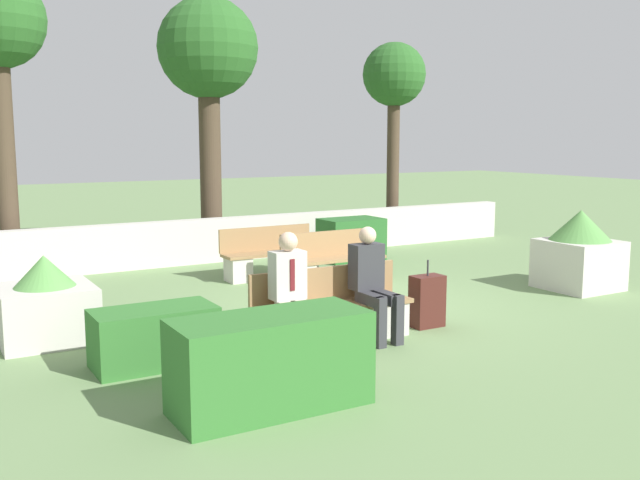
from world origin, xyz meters
TOP-DOWN VIEW (x-y plane):
  - ground_plane at (0.00, 0.00)m, footprint 60.00×60.00m
  - perimeter_wall at (0.00, 4.40)m, footprint 13.26×0.30m
  - bench_front at (-1.28, -1.34)m, footprint 1.95×0.48m
  - bench_left_side at (-0.21, 2.45)m, footprint 1.70×0.49m
  - bench_right_side at (0.40, 1.42)m, footprint 1.72×0.48m
  - person_seated_man at (-1.88, -1.48)m, footprint 0.38×0.64m
  - person_seated_woman at (-0.83, -1.48)m, footprint 0.38×0.64m
  - hedge_block_near_left at (1.90, 3.22)m, footprint 1.17×0.74m
  - hedge_block_near_right at (-2.83, -2.84)m, footprint 1.73×0.71m
  - hedge_block_mid_left at (-3.34, -1.15)m, footprint 1.26×0.64m
  - planter_corner_left at (3.56, -0.78)m, footprint 1.05×1.05m
  - planter_corner_right at (-4.16, 0.35)m, footprint 1.05×1.05m
  - suitcase at (0.08, -1.38)m, footprint 0.41×0.25m
  - tree_center_left at (-0.06, 5.49)m, footprint 2.01×2.01m
  - tree_center_right at (4.24, 5.11)m, footprint 1.43×1.43m

SIDE VIEW (x-z plane):
  - ground_plane at x=0.00m, z-range 0.00..0.00m
  - hedge_block_mid_left at x=-3.34m, z-range 0.00..0.61m
  - bench_left_side at x=-0.21m, z-range -0.10..0.75m
  - bench_right_side at x=0.40m, z-range -0.10..0.75m
  - suitcase at x=0.08m, z-range -0.10..0.75m
  - bench_front at x=-1.28m, z-range -0.09..0.76m
  - hedge_block_near_left at x=1.90m, z-range 0.00..0.81m
  - perimeter_wall at x=0.00m, z-range 0.00..0.83m
  - hedge_block_near_right at x=-2.83m, z-range 0.00..0.84m
  - planter_corner_right at x=-4.16m, z-range -0.08..0.93m
  - planter_corner_left at x=3.56m, z-range -0.03..1.21m
  - person_seated_woman at x=-0.83m, z-range 0.07..1.39m
  - person_seated_man at x=-1.88m, z-range 0.07..1.40m
  - tree_center_right at x=4.24m, z-range 1.35..5.82m
  - tree_center_left at x=-0.06m, z-range 1.38..6.51m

